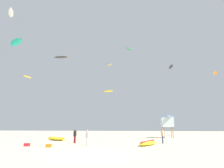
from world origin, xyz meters
TOP-DOWN VIEW (x-y plane):
  - ground_plane at (0.00, 0.00)m, footprint 120.00×120.00m
  - person_foreground at (-1.75, 6.61)m, footprint 0.38×0.51m
  - person_midground at (-3.92, 9.04)m, footprint 0.49×0.39m
  - person_left at (7.07, 9.96)m, footprint 0.41×0.59m
  - kite_grounded_near at (-8.01, 13.01)m, footprint 4.02×3.09m
  - kite_grounded_mid at (5.06, 7.65)m, footprint 2.87×4.30m
  - lifeguard_tower at (9.55, 20.25)m, footprint 2.30×2.30m
  - cooler_box at (-7.94, 5.06)m, footprint 0.56×0.36m
  - gear_bag at (-5.19, 4.41)m, footprint 0.56×0.36m
  - kite_aloft_0 at (-14.01, 27.15)m, footprint 3.41×1.02m
  - kite_aloft_1 at (-16.49, 17.79)m, footprint 1.00×2.26m
  - kite_aloft_2 at (-3.08, 37.15)m, footprint 2.17×1.87m
  - kite_aloft_3 at (20.47, 24.19)m, footprint 1.90×2.90m
  - kite_aloft_4 at (-19.91, 17.98)m, footprint 4.50×3.45m
  - kite_aloft_5 at (2.67, 39.36)m, footprint 2.29×3.19m
  - kite_aloft_6 at (14.12, 35.27)m, footprint 1.38×3.75m
  - kite_aloft_8 at (-20.94, 16.78)m, footprint 2.91×3.51m
  - kite_aloft_9 at (-2.76, 32.55)m, footprint 2.90×1.70m

SIDE VIEW (x-z plane):
  - ground_plane at x=0.00m, z-range 0.00..0.00m
  - cooler_box at x=-7.94m, z-range 0.00..0.32m
  - gear_bag at x=-5.19m, z-range 0.00..0.32m
  - kite_grounded_near at x=-8.01m, z-range -0.03..0.49m
  - kite_grounded_mid at x=5.06m, z-range -0.01..0.50m
  - person_foreground at x=-1.75m, z-range 0.14..1.83m
  - person_midground at x=-3.92m, z-range 0.14..1.86m
  - person_left at x=7.07m, z-range 0.15..1.95m
  - lifeguard_tower at x=9.55m, z-range 0.98..5.13m
  - kite_aloft_9 at x=-2.76m, z-range 10.68..11.17m
  - kite_aloft_1 at x=-16.49m, z-range 11.13..11.41m
  - kite_aloft_3 at x=20.47m, z-range 12.46..12.93m
  - kite_aloft_6 at x=14.12m, z-range 17.51..18.18m
  - kite_aloft_4 at x=-19.91m, z-range 18.19..19.30m
  - kite_aloft_0 at x=-14.01m, z-range 18.53..18.97m
  - kite_aloft_2 at x=-3.08m, z-range 19.41..19.78m
  - kite_aloft_8 at x=-20.94m, z-range 24.45..25.04m
  - kite_aloft_5 at x=2.67m, z-range 25.02..25.72m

